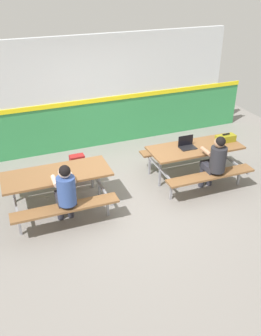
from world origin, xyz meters
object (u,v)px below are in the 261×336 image
at_px(picnic_table_right, 195,154).
at_px(toolbox_grey, 226,138).
at_px(laptop_dark, 187,145).
at_px(student_further, 215,160).
at_px(backpack_dark, 77,165).
at_px(picnic_table_left, 57,181).
at_px(student_nearer, 66,190).

xyz_separation_m(picnic_table_right, toolbox_grey, (0.69, -0.01, 0.24)).
height_order(picnic_table_right, laptop_dark, laptop_dark).
distance_m(student_further, laptop_dark, 0.66).
distance_m(picnic_table_right, toolbox_grey, 0.73).
relative_size(student_further, backpack_dark, 2.74).
bearing_deg(picnic_table_left, toolbox_grey, -0.06).
distance_m(picnic_table_left, laptop_dark, 2.61).
xyz_separation_m(student_nearer, student_further, (2.84, 0.01, 0.00)).
distance_m(laptop_dark, backpack_dark, 2.31).
relative_size(student_nearer, laptop_dark, 3.72).
bearing_deg(student_further, picnic_table_right, 100.25).
bearing_deg(backpack_dark, picnic_table_left, -119.57).
bearing_deg(toolbox_grey, picnic_table_right, 178.87).
height_order(student_nearer, laptop_dark, student_nearer).
distance_m(picnic_table_left, toolbox_grey, 3.46).
bearing_deg(picnic_table_right, backpack_dark, 152.82).
height_order(student_nearer, student_further, same).
relative_size(picnic_table_left, student_nearer, 1.55).
relative_size(picnic_table_right, student_further, 1.55).
height_order(student_further, laptop_dark, student_further).
xyz_separation_m(student_further, backpack_dark, (-2.24, 1.66, -0.49)).
bearing_deg(student_nearer, picnic_table_left, 92.96).
bearing_deg(laptop_dark, student_nearer, -166.68).
bearing_deg(toolbox_grey, backpack_dark, 158.54).
bearing_deg(toolbox_grey, laptop_dark, 176.37).
distance_m(student_nearer, student_further, 2.84).
distance_m(picnic_table_left, backpack_dark, 1.32).
height_order(laptop_dark, backpack_dark, laptop_dark).
relative_size(student_further, toolbox_grey, 3.02).
bearing_deg(student_further, picnic_table_left, 169.17).
relative_size(picnic_table_right, student_nearer, 1.55).
relative_size(laptop_dark, backpack_dark, 0.74).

